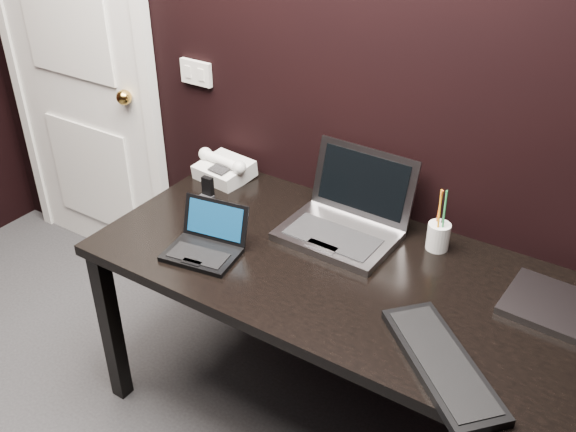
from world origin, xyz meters
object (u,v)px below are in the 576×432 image
Objects in this scene: door at (75,60)px; pen_cup at (438,235)px; silver_laptop at (345,221)px; desk_phone at (224,169)px; mobile_phone at (207,191)px; closed_laptop at (564,310)px; ext_keyboard at (442,363)px; desk at (342,286)px; netbook at (206,244)px.

pen_cup is (1.87, -0.10, -0.25)m from door.
silver_laptop is 0.62m from desk_phone.
pen_cup reaches higher than mobile_phone.
closed_laptop is at bearing -5.38° from door.
door is 4.73× the size of ext_keyboard.
mobile_phone is at bearing -169.08° from pen_cup.
silver_laptop is at bearing 177.94° from closed_laptop.
netbook reaches higher than desk.
door is 5.30× the size of silver_laptop.
ext_keyboard reaches higher than desk.
door is 6.00× the size of closed_laptop.
netbook is at bearing -59.02° from desk_phone.
closed_laptop reaches higher than desk.
netbook is 2.92× the size of mobile_phone.
silver_laptop reaches higher than desk_phone.
ext_keyboard is 4.80× the size of mobile_phone.
desk_phone is at bearing 179.87° from pen_cup.
mobile_phone reaches higher than ext_keyboard.
desk is 0.69m from closed_laptop.
ext_keyboard reaches higher than closed_laptop.
door is at bearing 167.18° from desk.
silver_laptop is (1.55, -0.19, -0.25)m from door.
netbook is at bearing -133.17° from silver_laptop.
netbook reaches higher than desk_phone.
silver_laptop is (0.34, 0.36, 0.02)m from netbook.
door is at bearing 174.62° from closed_laptop.
silver_laptop is 0.89× the size of ext_keyboard.
desk is at bearing -9.05° from mobile_phone.
closed_laptop is (2.32, -0.22, -0.29)m from door.
door is 1.36m from netbook.
pen_cup reaches higher than ext_keyboard.
ext_keyboard is 1.97× the size of pen_cup.
silver_laptop reaches higher than pen_cup.
door reaches higher than netbook.
netbook is at bearing 175.02° from ext_keyboard.
ext_keyboard is at bearing -18.07° from mobile_phone.
netbook is (1.21, -0.55, -0.27)m from door.
silver_laptop is at bearing 140.93° from ext_keyboard.
desk is 0.52m from ext_keyboard.
desk is at bearing -12.82° from door.
ext_keyboard is (0.44, -0.25, 0.09)m from desk.
desk is at bearing -61.85° from silver_laptop.
door reaches higher than closed_laptop.
door reaches higher than mobile_phone.
closed_laptop is at bearing -14.59° from pen_cup.
desk is 4.76× the size of closed_laptop.
door is 1.73m from desk.
silver_laptop is 1.59× the size of desk_phone.
door is 1.89m from pen_cup.
netbook reaches higher than ext_keyboard.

